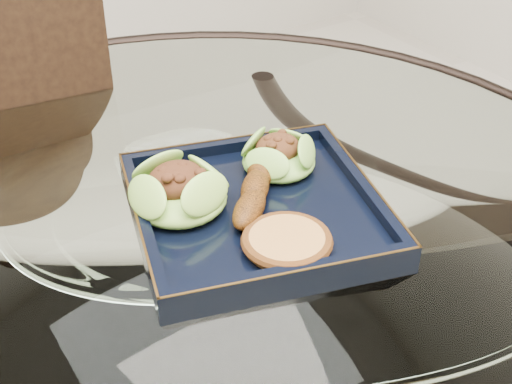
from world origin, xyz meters
TOP-DOWN VIEW (x-y plane):
  - dining_table at (-0.00, -0.00)m, footprint 1.13×1.13m
  - dining_chair at (-0.15, 0.29)m, footprint 0.48×0.48m
  - navy_plate at (0.06, -0.04)m, footprint 0.34×0.34m
  - lettuce_wrap_left at (-0.02, 0.00)m, footprint 0.13×0.13m
  - lettuce_wrap_right at (0.12, 0.01)m, footprint 0.10×0.10m
  - roasted_plantain at (0.06, -0.03)m, footprint 0.12×0.13m
  - crumb_patty at (0.04, -0.12)m, footprint 0.09×0.09m

SIDE VIEW (x-z plane):
  - dining_chair at x=-0.15m, z-range 0.06..1.04m
  - dining_table at x=0.00m, z-range 0.21..0.98m
  - navy_plate at x=0.06m, z-range 0.76..0.78m
  - crumb_patty at x=0.04m, z-range 0.78..0.80m
  - roasted_plantain at x=0.06m, z-range 0.78..0.81m
  - lettuce_wrap_right at x=0.12m, z-range 0.78..0.81m
  - lettuce_wrap_left at x=-0.02m, z-range 0.78..0.82m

